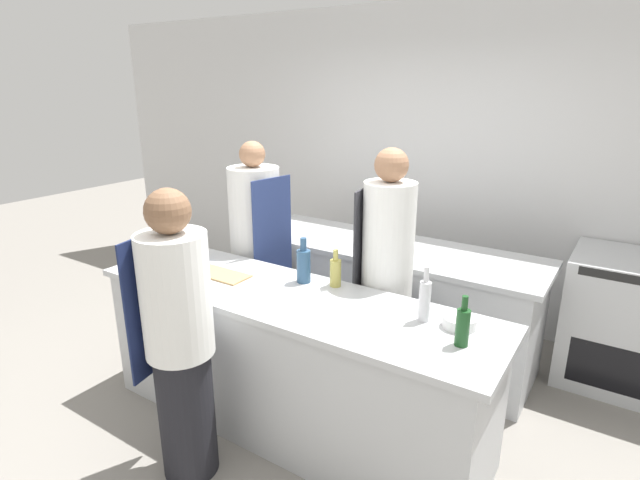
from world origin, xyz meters
The scene contains 18 objects.
ground_plane centered at (0.00, 0.00, 0.00)m, with size 16.00×16.00×0.00m, color gray.
wall_back centered at (0.00, 2.13, 1.40)m, with size 8.00×0.06×2.80m.
prep_counter centered at (0.00, 0.00, 0.46)m, with size 2.59×0.73×0.92m.
pass_counter centered at (0.11, 1.18, 0.46)m, with size 2.37×0.75×0.92m.
oven_range centered at (1.82, 1.73, 0.48)m, with size 0.98×0.70×0.97m.
chef_at_prep_near centered at (-0.25, -0.63, 0.83)m, with size 0.40×0.39×1.65m.
chef_at_stove centered at (-0.75, 0.59, 0.86)m, with size 0.43×0.41×1.73m.
chef_at_pass_far centered at (0.39, 0.54, 0.89)m, with size 0.36×0.34×1.76m.
bottle_olive_oil centered at (1.06, -0.02, 1.02)m, with size 0.07×0.07×0.26m.
bottle_vinegar centered at (0.17, 0.27, 1.01)m, with size 0.07×0.07×0.24m.
bottle_wine centered at (0.81, 0.12, 1.04)m, with size 0.06×0.06×0.31m.
bottle_cooking_oil centered at (-0.04, 0.22, 1.03)m, with size 0.09×0.09×0.29m.
bowl_mixing_large centered at (-1.04, -0.03, 0.94)m, with size 0.20×0.20×0.05m.
bowl_prep_small centered at (-0.89, 0.10, 0.94)m, with size 0.18×0.18×0.05m.
bowl_ceramic_blue centered at (0.99, 0.16, 0.95)m, with size 0.18×0.18×0.06m.
bowl_wooden_salad centered at (-0.80, -0.22, 0.94)m, with size 0.19×0.19×0.05m.
cup centered at (-1.07, -0.27, 0.96)m, with size 0.08×0.08×0.09m.
cutting_board centered at (-0.57, 0.01, 0.92)m, with size 0.41×0.19×0.01m.
Camera 1 is at (1.67, -2.19, 2.14)m, focal length 28.00 mm.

